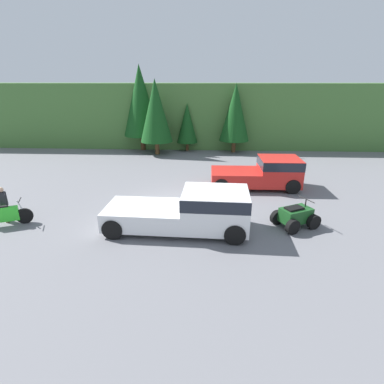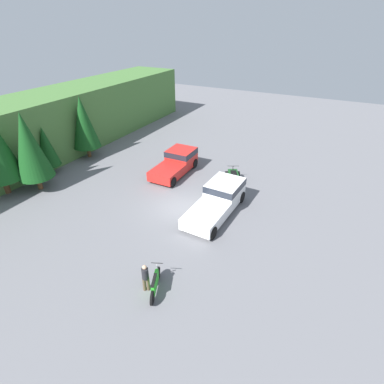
{
  "view_description": "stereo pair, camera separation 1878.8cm",
  "coord_description": "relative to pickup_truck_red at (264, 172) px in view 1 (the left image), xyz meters",
  "views": [
    {
      "loc": [
        1.59,
        -13.83,
        5.96
      ],
      "look_at": [
        0.92,
        -0.46,
        0.95
      ],
      "focal_mm": 28.0,
      "sensor_mm": 36.0,
      "label": 1
    },
    {
      "loc": [
        -15.57,
        -8.9,
        11.8
      ],
      "look_at": [
        0.92,
        -0.46,
        0.95
      ],
      "focal_mm": 28.0,
      "sensor_mm": 36.0,
      "label": 2
    }
  ],
  "objects": [
    {
      "name": "pickup_truck_second",
      "position": [
        -3.97,
        -5.62,
        0.0
      ],
      "size": [
        6.0,
        2.51,
        1.78
      ],
      "rotation": [
        0.0,
        0.0,
        -0.04
      ],
      "color": "white",
      "rests_on": "ground_plane"
    },
    {
      "name": "pickup_truck_red",
      "position": [
        0.0,
        0.0,
        0.0
      ],
      "size": [
        5.07,
        2.32,
        1.78
      ],
      "rotation": [
        0.0,
        0.0,
        0.01
      ],
      "color": "red",
      "rests_on": "ground_plane"
    },
    {
      "name": "tree_mid_left",
      "position": [
        -7.62,
        8.15,
        2.66
      ],
      "size": [
        2.7,
        2.7,
        6.13
      ],
      "color": "brown",
      "rests_on": "ground_plane"
    },
    {
      "name": "tree_mid_right",
      "position": [
        -5.14,
        9.68,
        1.49
      ],
      "size": [
        1.82,
        1.82,
        4.14
      ],
      "color": "brown",
      "rests_on": "ground_plane"
    },
    {
      "name": "dirt_bike",
      "position": [
        -12.1,
        -5.63,
        -0.46
      ],
      "size": [
        2.13,
        1.05,
        1.14
      ],
      "rotation": [
        0.0,
        0.0,
        0.39
      ],
      "color": "black",
      "rests_on": "ground_plane"
    },
    {
      "name": "rider_person",
      "position": [
        -12.27,
        -5.22,
        -0.06
      ],
      "size": [
        0.46,
        0.46,
        1.63
      ],
      "rotation": [
        0.0,
        0.0,
        0.57
      ],
      "color": "brown",
      "rests_on": "ground_plane"
    },
    {
      "name": "quad_atv",
      "position": [
        0.48,
        -5.05,
        -0.47
      ],
      "size": [
        2.12,
        1.88,
        1.21
      ],
      "rotation": [
        0.0,
        0.0,
        0.47
      ],
      "color": "black",
      "rests_on": "ground_plane"
    },
    {
      "name": "tree_left",
      "position": [
        -9.2,
        9.89,
        3.34
      ],
      "size": [
        3.2,
        3.2,
        7.28
      ],
      "color": "brown",
      "rests_on": "ground_plane"
    },
    {
      "name": "tree_right",
      "position": [
        -1.03,
        9.26,
        2.47
      ],
      "size": [
        2.55,
        2.55,
        5.79
      ],
      "color": "brown",
      "rests_on": "ground_plane"
    },
    {
      "name": "hillside_backdrop",
      "position": [
        -4.98,
        12.89,
        1.92
      ],
      "size": [
        44.0,
        6.0,
        5.72
      ],
      "color": "#477538",
      "rests_on": "ground_plane"
    },
    {
      "name": "ground_plane",
      "position": [
        -4.98,
        -3.11,
        -0.94
      ],
      "size": [
        80.0,
        80.0,
        0.0
      ],
      "primitive_type": "plane",
      "color": "slate"
    }
  ]
}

